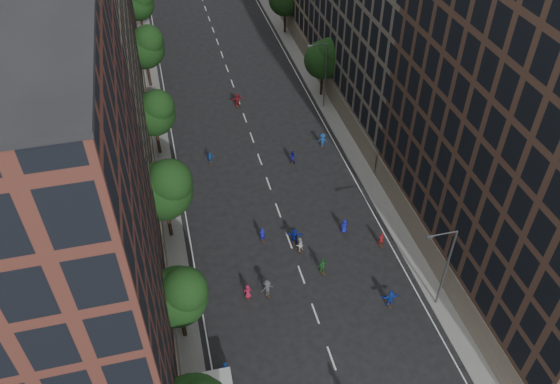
{
  "coord_description": "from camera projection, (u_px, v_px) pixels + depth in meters",
  "views": [
    {
      "loc": [
        -9.89,
        -13.54,
        39.01
      ],
      "look_at": [
        0.34,
        27.57,
        2.0
      ],
      "focal_mm": 35.0,
      "sensor_mm": 36.0,
      "label": 1
    }
  ],
  "objects": [
    {
      "name": "sidewalk_left",
      "position": [
        149.0,
        119.0,
        69.84
      ],
      "size": [
        4.0,
        105.0,
        0.15
      ],
      "primitive_type": "cube",
      "color": "slate",
      "rests_on": "ground"
    },
    {
      "name": "skater_8",
      "position": [
        299.0,
        245.0,
        52.23
      ],
      "size": [
        0.96,
        0.85,
        1.64
      ],
      "primitive_type": "imported",
      "rotation": [
        0.0,
        0.0,
        3.48
      ],
      "color": "beige",
      "rests_on": "ground"
    },
    {
      "name": "skater_5",
      "position": [
        390.0,
        298.0,
        47.38
      ],
      "size": [
        1.63,
        0.62,
        1.72
      ],
      "primitive_type": "imported",
      "rotation": [
        0.0,
        0.0,
        3.07
      ],
      "color": "#163BBA",
      "rests_on": "ground"
    },
    {
      "name": "skater_14",
      "position": [
        292.0,
        157.0,
        62.67
      ],
      "size": [
        0.95,
        0.86,
        1.59
      ],
      "primitive_type": "imported",
      "rotation": [
        0.0,
        0.0,
        2.73
      ],
      "color": "#141192",
      "rests_on": "ground"
    },
    {
      "name": "skater_7",
      "position": [
        381.0,
        240.0,
        52.83
      ],
      "size": [
        0.59,
        0.41,
        1.56
      ],
      "primitive_type": "imported",
      "rotation": [
        0.0,
        0.0,
        3.21
      ],
      "color": "maroon",
      "rests_on": "ground"
    },
    {
      "name": "tree_left_2",
      "position": [
        165.0,
        188.0,
        50.06
      ],
      "size": [
        5.6,
        5.6,
        9.45
      ],
      "color": "black",
      "rests_on": "ground"
    },
    {
      "name": "skater_10",
      "position": [
        323.0,
        266.0,
        50.13
      ],
      "size": [
        1.12,
        0.68,
        1.78
      ],
      "primitive_type": "imported",
      "rotation": [
        0.0,
        0.0,
        3.4
      ],
      "color": "#206C29",
      "rests_on": "ground"
    },
    {
      "name": "skater_17",
      "position": [
        237.0,
        100.0,
        71.76
      ],
      "size": [
        1.75,
        0.76,
        1.82
      ],
      "primitive_type": "imported",
      "rotation": [
        0.0,
        0.0,
        3.28
      ],
      "color": "maroon",
      "rests_on": "ground"
    },
    {
      "name": "skater_13",
      "position": [
        262.0,
        235.0,
        53.28
      ],
      "size": [
        0.63,
        0.45,
        1.6
      ],
      "primitive_type": "imported",
      "rotation": [
        0.0,
        0.0,
        3.26
      ],
      "color": "#1719BD",
      "rests_on": "ground"
    },
    {
      "name": "bldg_left_a",
      "position": [
        29.0,
        258.0,
        32.08
      ],
      "size": [
        14.0,
        22.0,
        30.0
      ],
      "primitive_type": "cube",
      "color": "#4E261E",
      "rests_on": "ground"
    },
    {
      "name": "skater_16",
      "position": [
        210.0,
        158.0,
        62.52
      ],
      "size": [
        0.99,
        0.57,
        1.59
      ],
      "primitive_type": "imported",
      "rotation": [
        0.0,
        0.0,
        2.94
      ],
      "color": "blue",
      "rests_on": "ground"
    },
    {
      "name": "tree_left_4",
      "position": [
        145.0,
        46.0,
        72.16
      ],
      "size": [
        5.4,
        5.4,
        9.08
      ],
      "color": "black",
      "rests_on": "ground"
    },
    {
      "name": "bldg_left_b",
      "position": [
        48.0,
        46.0,
        48.3
      ],
      "size": [
        14.0,
        26.0,
        34.0
      ],
      "primitive_type": "cube",
      "color": "#847256",
      "rests_on": "ground"
    },
    {
      "name": "tree_left_1",
      "position": [
        180.0,
        295.0,
        41.83
      ],
      "size": [
        4.8,
        4.8,
        8.21
      ],
      "color": "black",
      "rests_on": "ground"
    },
    {
      "name": "tree_left_3",
      "position": [
        154.0,
        112.0,
        60.66
      ],
      "size": [
        5.0,
        5.0,
        8.58
      ],
      "color": "black",
      "rests_on": "ground"
    },
    {
      "name": "streetlamp_near",
      "position": [
        445.0,
        265.0,
        44.62
      ],
      "size": [
        2.64,
        0.22,
        9.06
      ],
      "color": "#595B60",
      "rests_on": "ground"
    },
    {
      "name": "skater_0",
      "position": [
        226.0,
        370.0,
        42.26
      ],
      "size": [
        0.82,
        0.57,
        1.6
      ],
      "primitive_type": "imported",
      "rotation": [
        0.0,
        0.0,
        3.06
      ],
      "color": "#1543B0",
      "rests_on": "ground"
    },
    {
      "name": "ground",
      "position": [
        253.0,
        140.0,
        66.6
      ],
      "size": [
        240.0,
        240.0,
        0.0
      ],
      "primitive_type": "plane",
      "color": "black",
      "rests_on": "ground"
    },
    {
      "name": "skater_9",
      "position": [
        267.0,
        288.0,
        48.14
      ],
      "size": [
        1.34,
        0.97,
        1.86
      ],
      "primitive_type": "imported",
      "rotation": [
        0.0,
        0.0,
        3.39
      ],
      "color": "#3D3E42",
      "rests_on": "ground"
    },
    {
      "name": "skater_15",
      "position": [
        323.0,
        141.0,
        64.97
      ],
      "size": [
        1.29,
        0.99,
        1.76
      ],
      "primitive_type": "imported",
      "rotation": [
        0.0,
        0.0,
        2.81
      ],
      "color": "#1345A2",
      "rests_on": "ground"
    },
    {
      "name": "sidewalk_right",
      "position": [
        328.0,
        96.0,
        74.21
      ],
      "size": [
        4.0,
        105.0,
        0.15
      ],
      "primitive_type": "cube",
      "color": "slate",
      "rests_on": "ground"
    },
    {
      "name": "skater_11",
      "position": [
        294.0,
        236.0,
        53.02
      ],
      "size": [
        1.73,
        1.03,
        1.78
      ],
      "primitive_type": "imported",
      "rotation": [
        0.0,
        0.0,
        2.81
      ],
      "color": "#1427A8",
      "rests_on": "ground"
    },
    {
      "name": "tree_left_5",
      "position": [
        139.0,
        3.0,
        84.14
      ],
      "size": [
        4.8,
        4.8,
        8.33
      ],
      "color": "black",
      "rests_on": "ground"
    },
    {
      "name": "tree_right_a",
      "position": [
        325.0,
        58.0,
        70.7
      ],
      "size": [
        5.0,
        5.0,
        8.39
      ],
      "color": "black",
      "rests_on": "ground"
    },
    {
      "name": "skater_12",
      "position": [
        344.0,
        226.0,
        54.18
      ],
      "size": [
        0.85,
        0.64,
        1.58
      ],
      "primitive_type": "imported",
      "rotation": [
        0.0,
        0.0,
        3.34
      ],
      "color": "#151AAA",
      "rests_on": "ground"
    },
    {
      "name": "streetlamp_far",
      "position": [
        324.0,
        72.0,
        68.73
      ],
      "size": [
        2.64,
        0.22,
        9.06
      ],
      "color": "#595B60",
      "rests_on": "ground"
    },
    {
      "name": "skater_6",
      "position": [
        248.0,
        292.0,
        48.06
      ],
      "size": [
        0.75,
        0.49,
        1.51
      ],
      "primitive_type": "imported",
      "rotation": [
        0.0,
        0.0,
        3.12
      ],
      "color": "maroon",
      "rests_on": "ground"
    }
  ]
}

